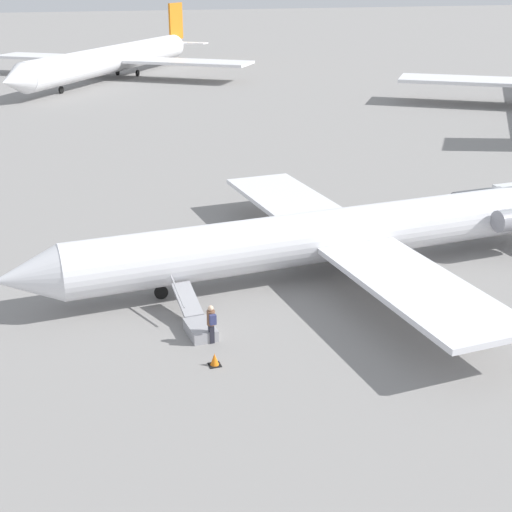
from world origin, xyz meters
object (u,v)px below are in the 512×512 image
Objects in this scene: passenger at (211,322)px; boarding_stairs at (198,323)px; airplane_far_right at (116,58)px; airplane_main at (338,234)px.

boarding_stairs is at bearing 10.70° from passenger.
passenger is (8.55, 85.63, -2.02)m from airplane_far_right.
passenger is (8.46, 5.57, -1.12)m from airplane_main.
airplane_main is 8.15× the size of boarding_stairs.
airplane_main is 0.71× the size of airplane_far_right.
passenger is at bearing 30.74° from airplane_far_right.
airplane_main is 9.92m from boarding_stairs.
airplane_main reaches higher than boarding_stairs.
airplane_main reaches higher than passenger.
airplane_far_right is 26.62× the size of passenger.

